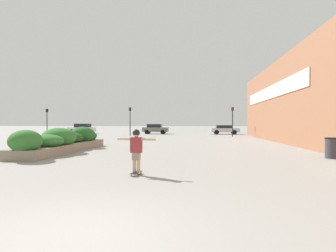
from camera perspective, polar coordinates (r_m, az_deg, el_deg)
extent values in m
plane|color=gray|center=(4.34, -19.51, -22.07)|extent=(300.00, 300.00, 0.00)
cube|color=#9E6647|center=(20.05, 27.78, 6.04)|extent=(0.60, 36.68, 7.20)
cube|color=silver|center=(27.00, 21.24, 6.78)|extent=(0.06, 17.56, 1.20)
cube|color=gray|center=(16.80, -21.55, -4.34)|extent=(1.69, 8.49, 0.48)
ellipsoid|color=#33702D|center=(13.51, -28.60, -2.90)|extent=(1.38, 1.56, 1.02)
ellipsoid|color=#33702D|center=(15.00, -24.89, -3.00)|extent=(1.68, 1.79, 0.70)
ellipsoid|color=#33702D|center=(16.02, -22.64, -2.27)|extent=(1.85, 1.95, 1.07)
ellipsoid|color=#234C1E|center=(17.61, -20.10, -2.50)|extent=(1.32, 1.57, 0.67)
ellipsoid|color=#286028|center=(18.82, -18.08, -1.81)|extent=(1.70, 1.43, 1.09)
ellipsoid|color=#234C1E|center=(19.93, -17.01, -2.07)|extent=(1.24, 1.35, 0.73)
cube|color=black|center=(8.62, -6.92, -10.01)|extent=(0.30, 0.64, 0.01)
cylinder|color=beige|center=(8.86, -6.91, -10.11)|extent=(0.06, 0.06, 0.05)
cylinder|color=beige|center=(8.80, -5.86, -10.18)|extent=(0.06, 0.06, 0.05)
cylinder|color=beige|center=(8.47, -8.03, -10.60)|extent=(0.06, 0.06, 0.05)
cylinder|color=beige|center=(8.41, -6.93, -10.69)|extent=(0.06, 0.06, 0.05)
cylinder|color=tan|center=(8.60, -7.40, -7.86)|extent=(0.13, 0.13, 0.63)
cylinder|color=tan|center=(8.54, -6.45, -7.92)|extent=(0.13, 0.13, 0.63)
cube|color=gray|center=(8.54, -6.93, -6.54)|extent=(0.26, 0.22, 0.23)
cube|color=maroon|center=(8.51, -6.93, -4.12)|extent=(0.38, 0.24, 0.50)
cylinder|color=tan|center=(8.66, -9.47, -2.79)|extent=(0.48, 0.16, 0.08)
cylinder|color=tan|center=(8.34, -4.30, -2.91)|extent=(0.48, 0.16, 0.08)
sphere|color=tan|center=(8.48, -6.93, -1.75)|extent=(0.21, 0.21, 0.21)
sphere|color=black|center=(8.48, -6.93, -1.51)|extent=(0.24, 0.24, 0.24)
cylinder|color=#38383D|center=(14.73, 32.12, -4.18)|extent=(0.60, 0.60, 0.94)
cylinder|color=black|center=(14.70, 32.13, -2.26)|extent=(0.64, 0.64, 0.05)
cube|color=#BCBCC1|center=(41.19, 12.28, -0.88)|extent=(4.24, 1.87, 0.59)
cube|color=black|center=(41.16, 12.05, -0.15)|extent=(2.33, 1.64, 0.45)
cylinder|color=black|center=(42.24, 13.92, -1.25)|extent=(0.67, 0.22, 0.67)
cylinder|color=black|center=(40.49, 14.27, -1.33)|extent=(0.67, 0.22, 0.67)
cylinder|color=black|center=(41.96, 10.36, -1.25)|extent=(0.67, 0.22, 0.67)
cylinder|color=black|center=(40.19, 10.56, -1.33)|extent=(0.67, 0.22, 0.67)
cube|color=slate|center=(41.55, -2.73, -0.78)|extent=(4.02, 1.83, 0.69)
cube|color=black|center=(41.56, -2.95, 0.05)|extent=(2.21, 1.61, 0.52)
cylinder|color=black|center=(42.25, -0.88, -1.23)|extent=(0.67, 0.22, 0.67)
cylinder|color=black|center=(40.53, -1.17, -1.31)|extent=(0.67, 0.22, 0.67)
cylinder|color=black|center=(42.62, -4.21, -1.21)|extent=(0.67, 0.22, 0.67)
cylinder|color=black|center=(40.91, -4.64, -1.29)|extent=(0.67, 0.22, 0.67)
cube|color=silver|center=(44.76, -18.25, -0.71)|extent=(4.10, 1.87, 0.67)
cube|color=black|center=(44.68, -18.06, 0.10)|extent=(2.26, 1.64, 0.58)
cylinder|color=black|center=(44.50, -20.21, -1.15)|extent=(0.70, 0.22, 0.70)
cylinder|color=black|center=(46.10, -19.24, -1.09)|extent=(0.70, 0.22, 0.70)
cylinder|color=black|center=(43.44, -17.20, -1.19)|extent=(0.70, 0.22, 0.70)
cylinder|color=black|center=(45.08, -16.31, -1.12)|extent=(0.70, 0.22, 0.70)
cylinder|color=black|center=(34.87, -8.26, 0.57)|extent=(0.11, 0.11, 3.34)
cube|color=black|center=(34.92, -8.26, 3.68)|extent=(0.28, 0.20, 0.45)
sphere|color=red|center=(34.81, -8.31, 3.94)|extent=(0.15, 0.15, 0.15)
sphere|color=#2D2823|center=(34.81, -8.31, 3.69)|extent=(0.15, 0.15, 0.15)
sphere|color=#2D2823|center=(34.80, -8.31, 3.45)|extent=(0.15, 0.15, 0.15)
cylinder|color=black|center=(33.84, 13.86, 0.50)|extent=(0.11, 0.11, 3.26)
cube|color=black|center=(33.89, 13.87, 3.64)|extent=(0.28, 0.20, 0.45)
sphere|color=red|center=(33.78, 13.90, 3.90)|extent=(0.15, 0.15, 0.15)
sphere|color=#2D2823|center=(33.77, 13.90, 3.65)|extent=(0.15, 0.15, 0.15)
sphere|color=#2D2823|center=(33.76, 13.90, 3.39)|extent=(0.15, 0.15, 0.15)
cylinder|color=black|center=(39.07, -24.84, 0.43)|extent=(0.11, 0.11, 3.21)
cube|color=black|center=(39.11, -24.85, 3.12)|extent=(0.28, 0.20, 0.45)
sphere|color=red|center=(39.02, -24.95, 3.34)|extent=(0.15, 0.15, 0.15)
sphere|color=#2D2823|center=(39.01, -24.95, 3.12)|extent=(0.15, 0.15, 0.15)
sphere|color=#2D2823|center=(39.00, -24.94, 2.90)|extent=(0.15, 0.15, 0.15)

